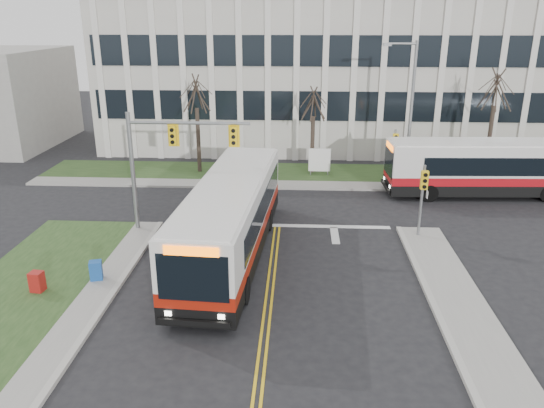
{
  "coord_description": "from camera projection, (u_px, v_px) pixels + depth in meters",
  "views": [
    {
      "loc": [
        1.12,
        -18.16,
        10.66
      ],
      "look_at": [
        -0.18,
        6.03,
        2.0
      ],
      "focal_mm": 35.0,
      "sensor_mm": 36.0,
      "label": 1
    }
  ],
  "objects": [
    {
      "name": "tree_right",
      "position": [
        496.0,
        91.0,
        34.95
      ],
      "size": [
        1.8,
        1.8,
        8.25
      ],
      "color": "#42352B",
      "rests_on": "ground"
    },
    {
      "name": "tree_left",
      "position": [
        196.0,
        95.0,
        36.1
      ],
      "size": [
        1.8,
        1.8,
        7.7
      ],
      "color": "#42352B",
      "rests_on": "ground"
    },
    {
      "name": "directory_sign",
      "position": [
        319.0,
        160.0,
        36.66
      ],
      "size": [
        1.5,
        0.12,
        2.0
      ],
      "color": "slate",
      "rests_on": "ground"
    },
    {
      "name": "sidewalk_cross",
      "position": [
        358.0,
        186.0,
        34.74
      ],
      "size": [
        44.0,
        1.6,
        0.14
      ],
      "primitive_type": "cube",
      "color": "#9E9B93",
      "rests_on": "ground"
    },
    {
      "name": "newspaper_box_red",
      "position": [
        37.0,
        283.0,
        21.35
      ],
      "size": [
        0.55,
        0.51,
        0.95
      ],
      "primitive_type": "cube",
      "rotation": [
        0.0,
        0.0,
        -0.12
      ],
      "color": "maroon",
      "rests_on": "ground"
    },
    {
      "name": "bus_cross",
      "position": [
        491.0,
        169.0,
        32.67
      ],
      "size": [
        12.72,
        3.26,
        3.36
      ],
      "primitive_type": null,
      "rotation": [
        0.0,
        0.0,
        -1.53
      ],
      "color": "silver",
      "rests_on": "ground"
    },
    {
      "name": "bus_main",
      "position": [
        231.0,
        220.0,
        24.28
      ],
      "size": [
        3.76,
        13.48,
        3.55
      ],
      "primitive_type": null,
      "rotation": [
        0.0,
        0.0,
        -0.07
      ],
      "color": "silver",
      "rests_on": "ground"
    },
    {
      "name": "streetlight",
      "position": [
        409.0,
        106.0,
        33.8
      ],
      "size": [
        2.15,
        0.25,
        9.2
      ],
      "color": "slate",
      "rests_on": "ground"
    },
    {
      "name": "sidewalk_east",
      "position": [
        512.0,
        396.0,
        15.62
      ],
      "size": [
        2.0,
        26.0,
        0.14
      ],
      "primitive_type": "cube",
      "color": "#9E9B93",
      "rests_on": "ground"
    },
    {
      "name": "sidewalk_west",
      "position": [
        33.0,
        379.0,
        16.35
      ],
      "size": [
        1.2,
        26.0,
        0.14
      ],
      "primitive_type": "cube",
      "color": "#9E9B93",
      "rests_on": "ground"
    },
    {
      "name": "building_lawn",
      "position": [
        354.0,
        174.0,
        37.38
      ],
      "size": [
        44.0,
        5.0,
        0.12
      ],
      "primitive_type": "cube",
      "color": "#25401B",
      "rests_on": "ground"
    },
    {
      "name": "signal_pole_near",
      "position": [
        423.0,
        191.0,
        26.01
      ],
      "size": [
        0.34,
        0.39,
        3.8
      ],
      "color": "slate",
      "rests_on": "ground"
    },
    {
      "name": "signal_pole_far",
      "position": [
        394.0,
        150.0,
        34.0
      ],
      "size": [
        0.34,
        0.39,
        3.8
      ],
      "color": "slate",
      "rests_on": "ground"
    },
    {
      "name": "office_building",
      "position": [
        345.0,
        71.0,
        46.66
      ],
      "size": [
        40.0,
        16.0,
        12.0
      ],
      "primitive_type": "cube",
      "color": "beige",
      "rests_on": "ground"
    },
    {
      "name": "mast_arm_signal",
      "position": [
        164.0,
        152.0,
        26.31
      ],
      "size": [
        6.11,
        0.38,
        6.2
      ],
      "color": "slate",
      "rests_on": "ground"
    },
    {
      "name": "newspaper_box_blue",
      "position": [
        96.0,
        272.0,
        22.27
      ],
      "size": [
        0.6,
        0.57,
        0.95
      ],
      "primitive_type": "cube",
      "rotation": [
        0.0,
        0.0,
        0.28
      ],
      "color": "#154796",
      "rests_on": "ground"
    },
    {
      "name": "tree_mid",
      "position": [
        313.0,
        105.0,
        36.09
      ],
      "size": [
        1.8,
        1.8,
        6.82
      ],
      "color": "#42352B",
      "rests_on": "ground"
    },
    {
      "name": "ground",
      "position": [
        268.0,
        304.0,
        20.72
      ],
      "size": [
        120.0,
        120.0,
        0.0
      ],
      "primitive_type": "plane",
      "color": "black",
      "rests_on": "ground"
    }
  ]
}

